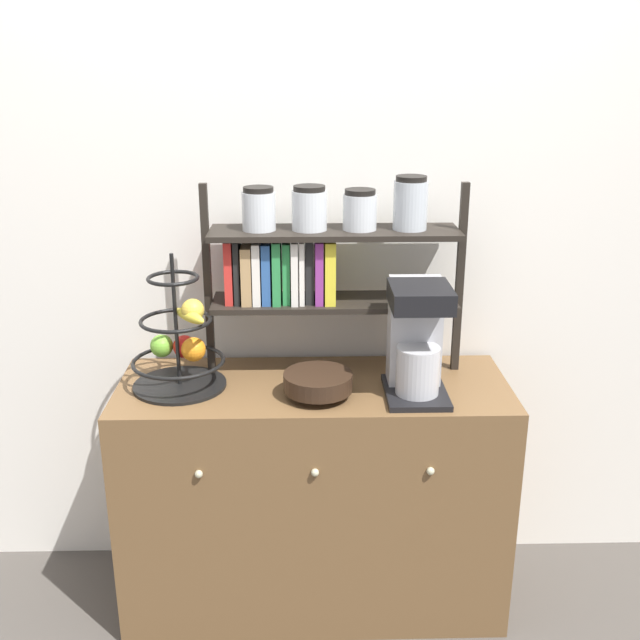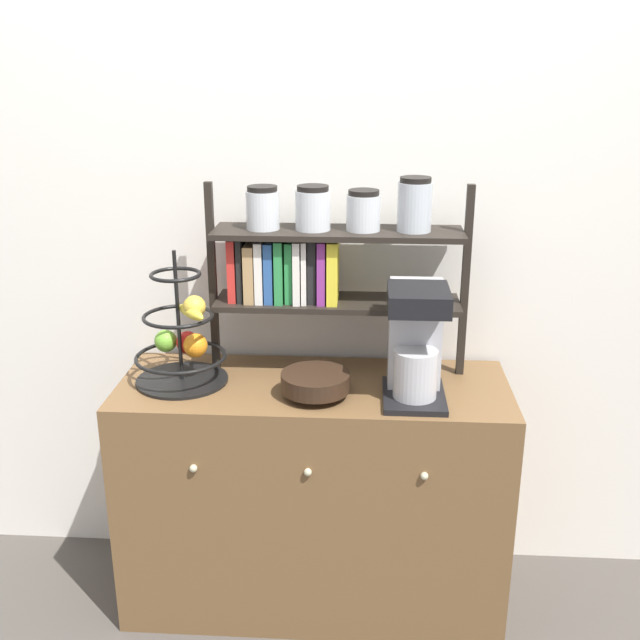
{
  "view_description": "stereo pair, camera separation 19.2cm",
  "coord_description": "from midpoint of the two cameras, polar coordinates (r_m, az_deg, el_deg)",
  "views": [
    {
      "loc": [
        -0.03,
        -1.93,
        1.76
      ],
      "look_at": [
        0.02,
        0.24,
        1.01
      ],
      "focal_mm": 42.0,
      "sensor_mm": 36.0,
      "label": 1
    },
    {
      "loc": [
        0.16,
        -1.93,
        1.76
      ],
      "look_at": [
        0.02,
        0.24,
        1.01
      ],
      "focal_mm": 42.0,
      "sensor_mm": 36.0,
      "label": 2
    }
  ],
  "objects": [
    {
      "name": "sideboard",
      "position": [
        2.56,
        -2.68,
        -13.12
      ],
      "size": [
        1.24,
        0.49,
        0.79
      ],
      "color": "brown",
      "rests_on": "ground_plane"
    },
    {
      "name": "wooden_bowl",
      "position": [
        2.27,
        -2.59,
        -4.86
      ],
      "size": [
        0.21,
        0.21,
        0.08
      ],
      "color": "black",
      "rests_on": "sideboard"
    },
    {
      "name": "coffee_maker",
      "position": [
        2.26,
        4.97,
        -1.41
      ],
      "size": [
        0.19,
        0.25,
        0.35
      ],
      "color": "black",
      "rests_on": "sideboard"
    },
    {
      "name": "shelf_hutch",
      "position": [
        2.35,
        -2.77,
        5.2
      ],
      "size": [
        0.83,
        0.2,
        0.64
      ],
      "color": "black",
      "rests_on": "sideboard"
    },
    {
      "name": "wall_back",
      "position": [
        2.49,
        -2.88,
        8.42
      ],
      "size": [
        7.0,
        0.05,
        2.6
      ],
      "primitive_type": "cube",
      "color": "silver",
      "rests_on": "ground_plane"
    },
    {
      "name": "fruit_stand",
      "position": [
        2.37,
        -12.92,
        -1.93
      ],
      "size": [
        0.29,
        0.29,
        0.43
      ],
      "color": "black",
      "rests_on": "sideboard"
    }
  ]
}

